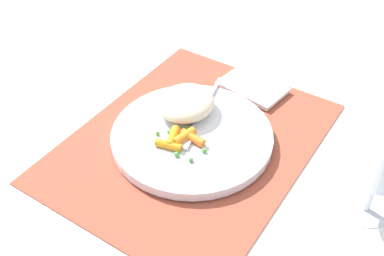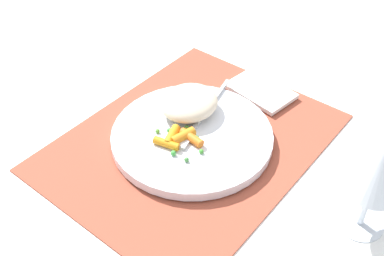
{
  "view_description": "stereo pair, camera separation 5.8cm",
  "coord_description": "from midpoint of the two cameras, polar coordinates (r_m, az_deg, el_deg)",
  "views": [
    {
      "loc": [
        0.49,
        0.32,
        0.55
      ],
      "look_at": [
        0.0,
        0.0,
        0.03
      ],
      "focal_mm": 44.72,
      "sensor_mm": 36.0,
      "label": 1
    },
    {
      "loc": [
        0.46,
        0.37,
        0.55
      ],
      "look_at": [
        0.0,
        0.0,
        0.03
      ],
      "focal_mm": 44.72,
      "sensor_mm": 36.0,
      "label": 2
    }
  ],
  "objects": [
    {
      "name": "placemat",
      "position": [
        0.8,
        -2.07,
        -1.64
      ],
      "size": [
        0.47,
        0.36,
        0.01
      ],
      "primitive_type": "cube",
      "color": "#9E4733",
      "rests_on": "ground_plane"
    },
    {
      "name": "carrot_portion",
      "position": [
        0.77,
        -3.57,
        -1.36
      ],
      "size": [
        0.06,
        0.07,
        0.02
      ],
      "color": "orange",
      "rests_on": "plate"
    },
    {
      "name": "plate",
      "position": [
        0.8,
        -2.09,
        -1.05
      ],
      "size": [
        0.27,
        0.27,
        0.02
      ],
      "primitive_type": "cylinder",
      "color": "white",
      "rests_on": "placemat"
    },
    {
      "name": "ground_plane",
      "position": [
        0.8,
        -2.07,
        -1.8
      ],
      "size": [
        2.4,
        2.4,
        0.0
      ],
      "primitive_type": "plane",
      "color": "white"
    },
    {
      "name": "pea_scatter",
      "position": [
        0.77,
        -3.38,
        -1.53
      ],
      "size": [
        0.07,
        0.09,
        0.01
      ],
      "color": "#418E2E",
      "rests_on": "plate"
    },
    {
      "name": "napkin",
      "position": [
        0.91,
        5.43,
        4.85
      ],
      "size": [
        0.09,
        0.13,
        0.01
      ],
      "primitive_type": "cube",
      "rotation": [
        0.0,
        0.0,
        -0.14
      ],
      "color": "white",
      "rests_on": "placemat"
    },
    {
      "name": "fork",
      "position": [
        0.81,
        -1.23,
        1.09
      ],
      "size": [
        0.2,
        0.06,
        0.01
      ],
      "color": "silver",
      "rests_on": "plate"
    },
    {
      "name": "rice_mound",
      "position": [
        0.82,
        -2.76,
        2.95
      ],
      "size": [
        0.1,
        0.1,
        0.04
      ],
      "primitive_type": "ellipsoid",
      "color": "beige",
      "rests_on": "plate"
    }
  ]
}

